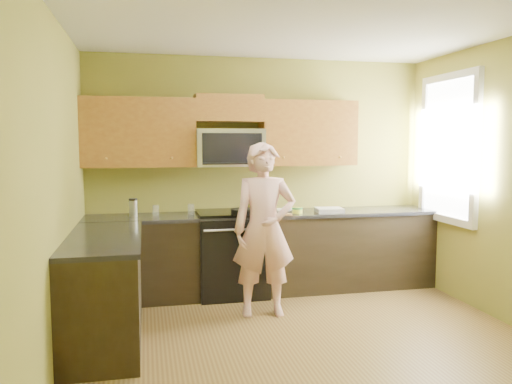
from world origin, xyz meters
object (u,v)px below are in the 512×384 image
object	(u,v)px
microwave	(229,166)
frying_pan	(243,214)
stove	(232,253)
travel_mug	(133,217)
woman	(264,230)
butter_tub	(297,213)

from	to	relation	value
microwave	frying_pan	distance (m)	0.63
stove	microwave	world-z (taller)	microwave
stove	microwave	size ratio (longest dim) A/B	1.25
stove	travel_mug	xyz separation A→B (m)	(-1.07, 0.04, 0.45)
microwave	woman	size ratio (longest dim) A/B	0.44
frying_pan	woman	bearing A→B (deg)	-88.96
frying_pan	travel_mug	world-z (taller)	travel_mug
microwave	woman	distance (m)	1.06
woman	travel_mug	world-z (taller)	woman
microwave	butter_tub	size ratio (longest dim) A/B	6.32
microwave	butter_tub	bearing A→B (deg)	-17.60
microwave	frying_pan	bearing A→B (deg)	-76.55
woman	frying_pan	world-z (taller)	woman
stove	woman	xyz separation A→B (m)	(0.21, -0.73, 0.38)
stove	microwave	bearing A→B (deg)	90.00
microwave	butter_tub	world-z (taller)	microwave
frying_pan	butter_tub	distance (m)	0.66
woman	butter_tub	bearing A→B (deg)	54.46
microwave	travel_mug	size ratio (longest dim) A/B	3.85
stove	butter_tub	xyz separation A→B (m)	(0.74, -0.11, 0.45)
woman	frying_pan	bearing A→B (deg)	108.79
travel_mug	microwave	bearing A→B (deg)	4.68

